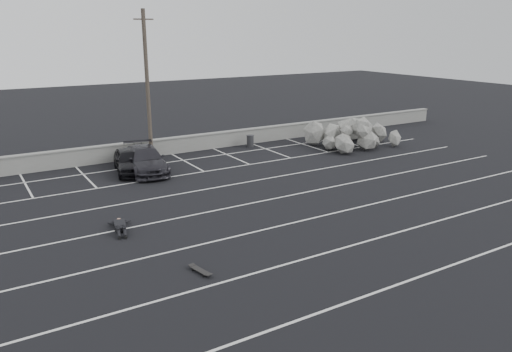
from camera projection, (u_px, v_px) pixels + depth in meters
ground at (278, 226)px, 20.34m from camera, size 120.00×120.00×0.00m
seawall at (156, 147)px, 31.67m from camera, size 50.00×0.45×1.06m
stall_lines at (225, 197)px, 23.91m from camera, size 36.00×20.05×0.01m
car_left at (130, 161)px, 27.93m from camera, size 2.33×4.21×1.36m
car_right at (146, 160)px, 28.03m from camera, size 2.60×5.03×1.39m
utility_pole at (147, 86)px, 29.61m from camera, size 1.19×0.24×8.89m
trash_bin at (250, 141)px, 34.09m from camera, size 0.70×0.70×0.81m
riprap_pile at (346, 137)px, 34.48m from camera, size 6.16×4.65×1.68m
person at (120, 222)px, 20.13m from camera, size 1.89×2.75×0.47m
skateboard at (200, 271)px, 16.43m from camera, size 0.40×0.91×0.11m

